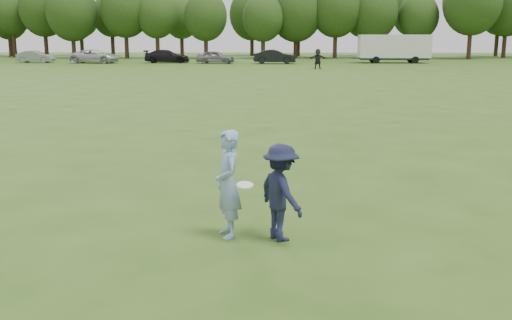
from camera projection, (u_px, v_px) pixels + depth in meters
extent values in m
plane|color=#2E4D15|center=(277.00, 249.00, 9.38)|extent=(200.00, 200.00, 0.00)
imported|color=#829DC9|center=(228.00, 184.00, 9.80)|extent=(0.61, 0.75, 1.78)
imported|color=#191D37|center=(281.00, 192.00, 9.65)|extent=(1.05, 1.18, 1.59)
imported|color=black|center=(318.00, 59.00, 57.02)|extent=(1.79, 0.64, 1.90)
imported|color=slate|center=(35.00, 57.00, 69.16)|extent=(4.22, 1.55, 1.38)
imported|color=#B4B6BA|center=(95.00, 56.00, 68.25)|extent=(5.79, 3.18, 1.54)
imported|color=black|center=(167.00, 56.00, 68.83)|extent=(5.24, 2.36, 1.49)
imported|color=slate|center=(215.00, 57.00, 67.45)|extent=(4.42, 2.17, 1.45)
imported|color=black|center=(275.00, 57.00, 66.94)|extent=(4.76, 1.78, 1.55)
cylinder|color=white|center=(245.00, 185.00, 9.46)|extent=(0.32, 0.32, 0.09)
cube|color=silver|center=(394.00, 46.00, 68.38)|extent=(8.00, 2.50, 2.60)
cube|color=black|center=(394.00, 59.00, 68.66)|extent=(7.60, 2.30, 0.25)
cylinder|color=black|center=(376.00, 60.00, 67.53)|extent=(0.80, 0.25, 0.80)
cylinder|color=black|center=(372.00, 59.00, 69.97)|extent=(0.80, 0.25, 0.80)
cylinder|color=black|center=(415.00, 60.00, 67.40)|extent=(0.80, 0.25, 0.80)
cylinder|color=black|center=(410.00, 59.00, 69.84)|extent=(0.80, 0.25, 0.80)
cube|color=#333333|center=(355.00, 58.00, 68.79)|extent=(1.20, 0.15, 0.12)
cylinder|color=#332114|center=(14.00, 43.00, 86.17)|extent=(0.56, 0.56, 3.91)
ellipsoid|color=#203712|center=(12.00, 13.00, 85.29)|extent=(5.47, 5.47, 6.29)
cylinder|color=#332114|center=(46.00, 44.00, 84.30)|extent=(0.56, 0.56, 3.83)
ellipsoid|color=#203712|center=(44.00, 9.00, 83.31)|extent=(6.75, 6.75, 7.76)
cylinder|color=#332114|center=(74.00, 46.00, 81.31)|extent=(0.56, 0.56, 3.25)
ellipsoid|color=#203712|center=(72.00, 12.00, 80.38)|extent=(6.76, 6.76, 7.78)
cylinder|color=#332114|center=(127.00, 45.00, 81.45)|extent=(0.56, 0.56, 3.71)
ellipsoid|color=#203712|center=(125.00, 9.00, 80.48)|extent=(6.68, 6.68, 7.68)
cylinder|color=#332114|center=(158.00, 46.00, 80.98)|extent=(0.56, 0.56, 3.46)
ellipsoid|color=#203712|center=(157.00, 15.00, 80.14)|extent=(5.49, 5.49, 6.31)
cylinder|color=#332114|center=(206.00, 47.00, 80.67)|extent=(0.56, 0.56, 3.14)
ellipsoid|color=#203712|center=(205.00, 16.00, 79.84)|extent=(5.78, 5.78, 6.64)
cylinder|color=#332114|center=(263.00, 47.00, 80.20)|extent=(0.56, 0.56, 3.01)
ellipsoid|color=#203712|center=(263.00, 18.00, 79.41)|extent=(5.46, 5.46, 6.28)
cylinder|color=#332114|center=(295.00, 46.00, 82.38)|extent=(0.56, 0.56, 3.23)
ellipsoid|color=#203712|center=(296.00, 11.00, 81.40)|extent=(7.29, 7.29, 8.38)
cylinder|color=#332114|center=(335.00, 44.00, 82.06)|extent=(0.56, 0.56, 3.77)
ellipsoid|color=#203712|center=(336.00, 8.00, 81.06)|extent=(6.95, 6.95, 8.00)
cylinder|color=#332114|center=(372.00, 46.00, 82.53)|extent=(0.56, 0.56, 3.33)
ellipsoid|color=#203712|center=(373.00, 12.00, 81.59)|extent=(6.71, 6.71, 7.71)
cylinder|color=#332114|center=(417.00, 46.00, 82.60)|extent=(0.56, 0.56, 3.22)
ellipsoid|color=#203712|center=(418.00, 17.00, 81.78)|extent=(5.54, 5.54, 6.37)
cylinder|color=#332114|center=(469.00, 43.00, 79.44)|extent=(0.56, 0.56, 4.15)
ellipsoid|color=#203712|center=(472.00, 2.00, 78.34)|extent=(7.59, 7.59, 8.73)
cylinder|color=#332114|center=(504.00, 43.00, 82.73)|extent=(0.56, 0.56, 3.95)
ellipsoid|color=#203712|center=(507.00, 6.00, 81.69)|extent=(7.16, 7.16, 8.24)
cylinder|color=#332114|center=(10.00, 45.00, 89.37)|extent=(0.56, 0.56, 3.25)
ellipsoid|color=#203712|center=(8.00, 17.00, 88.54)|extent=(5.68, 5.68, 6.53)
cylinder|color=#332114|center=(82.00, 44.00, 91.97)|extent=(0.56, 0.56, 3.62)
ellipsoid|color=#203712|center=(80.00, 15.00, 91.09)|extent=(5.80, 5.80, 6.67)
cylinder|color=#332114|center=(113.00, 44.00, 89.32)|extent=(0.56, 0.56, 3.61)
ellipsoid|color=#203712|center=(111.00, 15.00, 88.46)|extent=(5.58, 5.58, 6.42)
cylinder|color=#332114|center=(182.00, 45.00, 89.57)|extent=(0.56, 0.56, 3.29)
ellipsoid|color=#203712|center=(181.00, 18.00, 88.76)|extent=(5.30, 5.30, 6.09)
cylinder|color=#332114|center=(252.00, 45.00, 90.70)|extent=(0.56, 0.56, 3.28)
ellipsoid|color=#203712|center=(252.00, 14.00, 89.76)|extent=(6.78, 6.78, 7.79)
cylinder|color=#332114|center=(298.00, 46.00, 89.00)|extent=(0.56, 0.56, 3.11)
ellipsoid|color=#203712|center=(299.00, 19.00, 88.20)|extent=(5.34, 5.34, 6.14)
cylinder|color=#332114|center=(360.00, 44.00, 90.06)|extent=(0.56, 0.56, 3.50)
ellipsoid|color=#203712|center=(361.00, 18.00, 89.27)|extent=(4.82, 4.82, 5.54)
cylinder|color=#332114|center=(412.00, 43.00, 90.38)|extent=(0.56, 0.56, 3.80)
ellipsoid|color=#203712|center=(413.00, 12.00, 89.43)|extent=(6.34, 6.34, 7.29)
cylinder|color=#332114|center=(496.00, 43.00, 88.30)|extent=(0.56, 0.56, 3.84)
ellipsoid|color=#203712|center=(499.00, 15.00, 87.46)|extent=(5.09, 5.09, 5.86)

